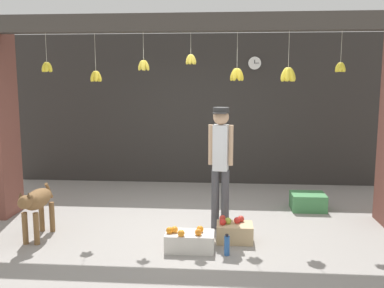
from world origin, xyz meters
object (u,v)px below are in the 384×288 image
(fruit_crate_apples, at_px, (234,232))
(water_bottle, at_px, (227,245))
(fruit_crate_oranges, at_px, (189,241))
(produce_box_green, at_px, (308,202))
(dog, at_px, (37,203))
(shopkeeper, at_px, (221,158))
(wall_clock, at_px, (255,63))

(fruit_crate_apples, distance_m, water_bottle, 0.46)
(fruit_crate_oranges, bearing_deg, produce_box_green, 45.48)
(dog, distance_m, fruit_crate_apples, 2.60)
(dog, relative_size, water_bottle, 3.47)
(dog, bearing_deg, fruit_crate_apples, 93.41)
(shopkeeper, bearing_deg, fruit_crate_apples, 120.95)
(dog, bearing_deg, produce_box_green, 113.53)
(produce_box_green, bearing_deg, fruit_crate_apples, -129.70)
(shopkeeper, relative_size, produce_box_green, 3.19)
(shopkeeper, distance_m, water_bottle, 1.28)
(shopkeeper, bearing_deg, wall_clock, -94.31)
(fruit_crate_apples, distance_m, produce_box_green, 1.89)
(shopkeeper, distance_m, fruit_crate_apples, 1.01)
(produce_box_green, xyz_separation_m, wall_clock, (-0.79, 1.67, 2.25))
(wall_clock, bearing_deg, fruit_crate_oranges, -105.70)
(fruit_crate_apples, bearing_deg, produce_box_green, 50.30)
(dog, distance_m, water_bottle, 2.52)
(dog, distance_m, produce_box_green, 4.10)
(fruit_crate_apples, distance_m, wall_clock, 3.88)
(wall_clock, bearing_deg, water_bottle, -98.22)
(fruit_crate_oranges, xyz_separation_m, fruit_crate_apples, (0.55, 0.34, 0.01))
(dog, height_order, shopkeeper, shopkeeper)
(fruit_crate_oranges, height_order, fruit_crate_apples, fruit_crate_apples)
(fruit_crate_oranges, bearing_deg, shopkeeper, 65.59)
(dog, distance_m, shopkeeper, 2.50)
(fruit_crate_oranges, distance_m, fruit_crate_apples, 0.65)
(water_bottle, bearing_deg, wall_clock, 81.78)
(produce_box_green, height_order, wall_clock, wall_clock)
(water_bottle, bearing_deg, produce_box_green, 55.64)
(dog, xyz_separation_m, produce_box_green, (3.78, 1.56, -0.35))
(fruit_crate_apples, height_order, water_bottle, fruit_crate_apples)
(produce_box_green, bearing_deg, fruit_crate_oranges, -134.52)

